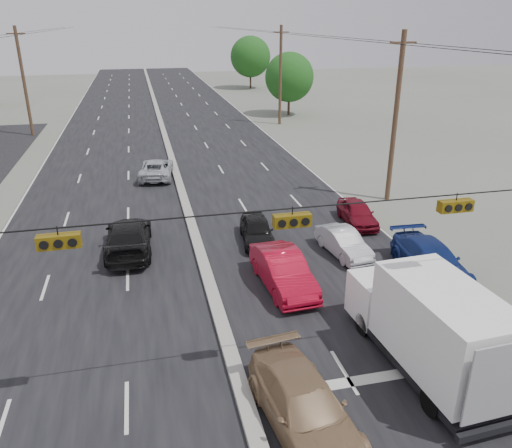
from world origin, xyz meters
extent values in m
plane|color=#606356|center=(0.00, 0.00, 0.00)|extent=(200.00, 200.00, 0.00)
cube|color=black|center=(0.00, 30.00, 0.00)|extent=(20.00, 160.00, 0.02)
cube|color=gray|center=(0.00, 30.00, 0.10)|extent=(0.50, 160.00, 0.20)
cylinder|color=#422D1E|center=(-12.50, 40.00, 5.00)|extent=(0.30, 0.30, 10.00)
cube|color=#422D1E|center=(-12.50, 40.00, 9.30)|extent=(1.60, 0.12, 0.12)
cylinder|color=#422D1E|center=(12.50, 15.00, 5.00)|extent=(0.30, 0.30, 10.00)
cube|color=#422D1E|center=(12.50, 15.00, 9.30)|extent=(1.60, 0.12, 0.12)
cylinder|color=#422D1E|center=(12.50, 40.00, 5.00)|extent=(0.30, 0.30, 10.00)
cube|color=#422D1E|center=(12.50, 40.00, 9.30)|extent=(1.60, 0.12, 0.12)
cylinder|color=black|center=(0.00, 0.00, 5.80)|extent=(25.00, 0.04, 0.04)
cube|color=#72590C|center=(-4.50, 0.00, 5.45)|extent=(1.05, 0.30, 0.35)
cube|color=#72590C|center=(1.50, 0.00, 5.45)|extent=(1.05, 0.30, 0.35)
cube|color=#72590C|center=(6.50, 0.00, 5.45)|extent=(1.05, 0.30, 0.35)
cylinder|color=#382619|center=(15.00, 45.00, 1.26)|extent=(0.28, 0.28, 2.52)
sphere|color=#184311|center=(15.00, 45.00, 4.34)|extent=(5.60, 5.60, 5.60)
cylinder|color=#382619|center=(16.00, 70.00, 1.44)|extent=(0.28, 0.28, 2.88)
sphere|color=#184311|center=(16.00, 70.00, 4.96)|extent=(6.40, 6.40, 6.40)
cube|color=black|center=(5.96, -0.21, 0.41)|extent=(2.44, 6.48, 0.23)
cube|color=white|center=(6.00, -0.94, 1.96)|extent=(2.52, 4.67, 2.55)
cube|color=white|center=(5.83, 2.11, 1.14)|extent=(2.28, 1.85, 1.64)
cylinder|color=black|center=(4.89, 1.83, 0.41)|extent=(0.32, 0.83, 0.82)
cylinder|color=black|center=(6.80, 1.93, 0.41)|extent=(0.32, 0.83, 0.82)
cylinder|color=black|center=(5.11, -2.27, 0.41)|extent=(0.32, 0.83, 0.82)
cylinder|color=black|center=(7.02, -2.16, 0.41)|extent=(0.32, 0.83, 0.82)
imported|color=#8B6C4B|center=(1.40, -1.90, 0.72)|extent=(2.58, 5.16, 1.44)
imported|color=#AA0A22|center=(3.00, 5.74, 0.77)|extent=(1.94, 4.78, 1.54)
imported|color=black|center=(8.51, -0.81, 0.77)|extent=(2.90, 5.70, 1.54)
imported|color=black|center=(2.99, 10.48, 0.65)|extent=(1.89, 3.92, 1.29)
imported|color=#BCBDBF|center=(6.70, 8.14, 0.61)|extent=(1.75, 3.85, 1.22)
imported|color=navy|center=(9.60, 5.27, 0.73)|extent=(2.30, 5.13, 1.46)
imported|color=maroon|center=(8.94, 11.59, 0.64)|extent=(1.86, 3.90, 1.29)
imported|color=black|center=(-3.30, 10.81, 0.77)|extent=(2.31, 5.35, 1.53)
imported|color=#B4B7BD|center=(-1.40, 23.02, 0.66)|extent=(2.79, 5.00, 1.32)
camera|label=1|loc=(-2.33, -12.01, 10.51)|focal=35.00mm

